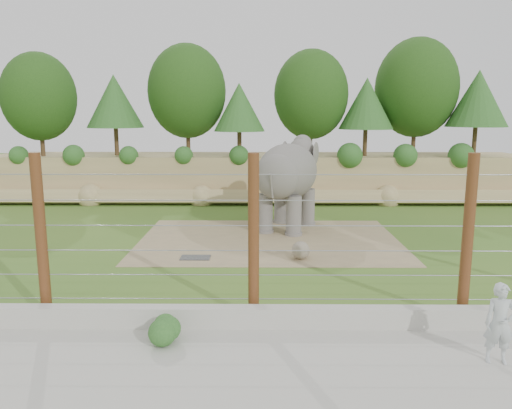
{
  "coord_description": "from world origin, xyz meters",
  "views": [
    {
      "loc": [
        0.15,
        -15.83,
        4.9
      ],
      "look_at": [
        0.0,
        2.0,
        1.6
      ],
      "focal_mm": 35.0,
      "sensor_mm": 36.0,
      "label": 1
    }
  ],
  "objects_px": {
    "elephant": "(287,185)",
    "barrier_fence": "(254,238)",
    "zookeeper": "(500,323)",
    "stone_ball": "(301,250)"
  },
  "relations": [
    {
      "from": "stone_ball",
      "to": "barrier_fence",
      "type": "height_order",
      "value": "barrier_fence"
    },
    {
      "from": "elephant",
      "to": "zookeeper",
      "type": "bearing_deg",
      "value": -51.55
    },
    {
      "from": "barrier_fence",
      "to": "zookeeper",
      "type": "xyz_separation_m",
      "value": [
        4.86,
        -2.1,
        -1.18
      ]
    },
    {
      "from": "barrier_fence",
      "to": "zookeeper",
      "type": "bearing_deg",
      "value": -23.4
    },
    {
      "from": "elephant",
      "to": "barrier_fence",
      "type": "distance_m",
      "value": 9.54
    },
    {
      "from": "elephant",
      "to": "zookeeper",
      "type": "distance_m",
      "value": 12.14
    },
    {
      "from": "elephant",
      "to": "zookeeper",
      "type": "relative_size",
      "value": 2.88
    },
    {
      "from": "stone_ball",
      "to": "barrier_fence",
      "type": "distance_m",
      "value": 5.41
    },
    {
      "from": "stone_ball",
      "to": "barrier_fence",
      "type": "xyz_separation_m",
      "value": [
        -1.52,
        -4.92,
        1.67
      ]
    },
    {
      "from": "stone_ball",
      "to": "zookeeper",
      "type": "bearing_deg",
      "value": -64.53
    }
  ]
}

